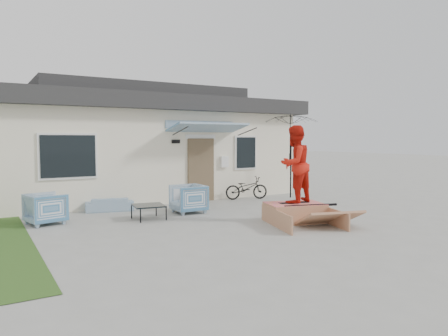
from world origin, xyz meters
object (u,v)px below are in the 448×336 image
loveseat (110,202)px  skater (295,163)px  coffee_table (149,212)px  skateboard (294,202)px  armchair_left (46,207)px  bicycle (246,186)px  patio_umbrella (291,148)px  armchair_right (188,197)px  skate_ramp (295,213)px

loveseat → skater: (3.57, -3.91, 1.22)m
coffee_table → skateboard: bearing=-35.1°
skateboard → armchair_left: bearing=164.4°
armchair_left → skater: (5.43, -2.86, 1.06)m
loveseat → bicycle: size_ratio=0.90×
coffee_table → patio_umbrella: 6.12m
armchair_left → skateboard: size_ratio=1.08×
armchair_right → skater: (1.75, -2.48, 1.04)m
coffee_table → skate_ramp: 3.75m
skateboard → patio_umbrella: bearing=63.3°
armchair_left → loveseat: bearing=-74.2°
skate_ramp → patio_umbrella: bearing=67.2°
armchair_right → skate_ramp: armchair_right is taller
loveseat → armchair_right: armchair_right is taller
armchair_right → patio_umbrella: (4.48, 0.90, 1.31)m
armchair_left → patio_umbrella: bearing=-100.1°
loveseat → coffee_table: 1.84m
armchair_left → armchair_right: 3.70m
armchair_right → bicycle: 3.17m
skate_ramp → skateboard: skateboard is taller
bicycle → skater: bearing=-179.9°
armchair_left → armchair_right: (3.68, -0.38, 0.02)m
coffee_table → armchair_right: bearing=14.4°
bicycle → patio_umbrella: (1.60, -0.43, 1.27)m
loveseat → skateboard: 5.30m
skateboard → coffee_table: bearing=157.2°
loveseat → armchair_right: bearing=155.6°
armchair_left → bicycle: bearing=-95.5°
bicycle → skate_ramp: (-1.14, -3.85, -0.24)m
coffee_table → skater: skater is taller
skate_ramp → skateboard: 0.26m
skater → loveseat: bearing=-60.1°
armchair_left → coffee_table: armchair_left is taller
bicycle → skater: (-1.13, -3.81, 1.01)m
armchair_right → patio_umbrella: 4.75m
armchair_right → skateboard: (1.75, -2.48, 0.05)m
armchair_left → skate_ramp: 6.15m
armchair_left → skateboard: bearing=-131.5°
armchair_left → skate_ramp: size_ratio=0.46×
coffee_table → patio_umbrella: size_ratio=0.35×
armchair_left → coffee_table: 2.49m
armchair_right → loveseat: bearing=-126.4°
loveseat → armchair_left: size_ratio=1.58×
loveseat → coffee_table: size_ratio=1.75×
armchair_left → coffee_table: size_ratio=1.10×
bicycle → skateboard: bearing=-179.9°
armchair_left → bicycle: 6.62m
loveseat → skate_ramp: bearing=145.8°
loveseat → skate_ramp: size_ratio=0.72×
loveseat → skater: size_ratio=0.69×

